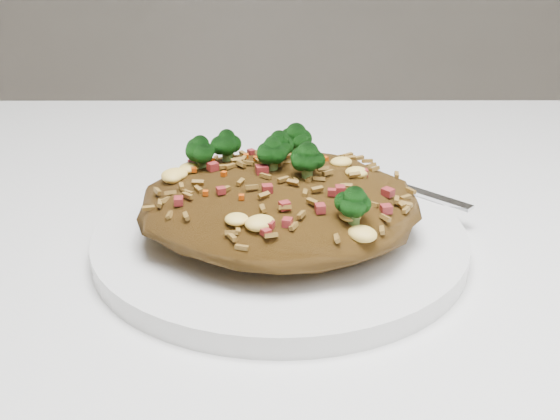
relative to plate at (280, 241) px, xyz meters
The scene contains 3 objects.
plate is the anchor object (origin of this frame).
fried_rice 0.03m from the plate, 101.59° to the left, with size 0.18×0.16×0.06m.
fork 0.11m from the plate, 46.04° to the left, with size 0.13×0.12×0.00m.
Camera 1 is at (-0.09, -0.38, 0.99)m, focal length 50.00 mm.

